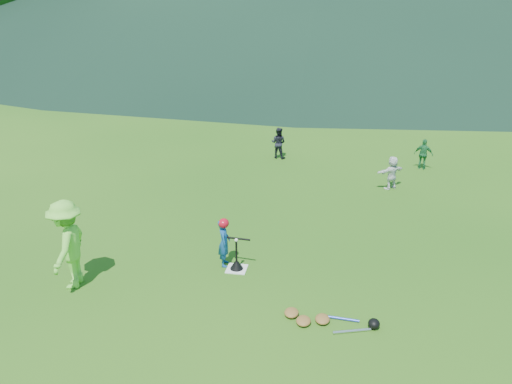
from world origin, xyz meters
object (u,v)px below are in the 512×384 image
fielder_d (392,173)px  equipment_pile (322,319)px  adult_coach (68,245)px  fielder_c (424,154)px  batter_child (224,243)px  batting_tee (237,264)px  fielder_b (278,143)px  home_plate (237,269)px

fielder_d → equipment_pile: bearing=39.2°
adult_coach → fielder_c: 12.40m
batter_child → batting_tee: batter_child is taller
batter_child → fielder_d: batter_child is taller
adult_coach → batting_tee: (3.29, 1.24, -0.84)m
fielder_d → equipment_pile: fielder_d is taller
batter_child → adult_coach: (-2.97, -1.40, 0.40)m
fielder_b → adult_coach: bearing=84.6°
fielder_d → equipment_pile: (-1.77, -7.41, -0.47)m
fielder_d → batting_tee: size_ratio=1.57×
home_plate → equipment_pile: (2.01, -1.63, 0.06)m
home_plate → batting_tee: bearing=0.0°
home_plate → adult_coach: bearing=-159.3°
adult_coach → equipment_pile: bearing=78.3°
fielder_d → batting_tee: 6.92m
fielder_d → equipment_pile: size_ratio=0.59×
batting_tee → equipment_pile: (2.01, -1.63, -0.06)m
batter_child → fielder_c: bearing=-44.7°
batter_child → equipment_pile: (2.33, -1.79, -0.50)m
fielder_b → fielder_c: (5.20, -0.38, -0.04)m
batter_child → batting_tee: (0.32, -0.16, -0.43)m
equipment_pile → adult_coach: bearing=175.8°
equipment_pile → fielder_b: bearing=102.4°
fielder_c → equipment_pile: (-3.01, -9.58, -0.48)m
fielder_c → batting_tee: 9.41m
home_plate → adult_coach: 3.64m
batter_child → fielder_c: (5.34, 7.79, -0.02)m
batter_child → equipment_pile: 2.98m
home_plate → batter_child: size_ratio=0.40×
batter_child → adult_coach: adult_coach is taller
fielder_b → fielder_c: 5.22m
fielder_c → equipment_pile: fielder_c is taller
fielder_b → equipment_pile: (2.19, -9.96, -0.52)m
fielder_c → home_plate: bearing=72.8°
fielder_b → equipment_pile: fielder_b is taller
adult_coach → fielder_c: size_ratio=1.78×
home_plate → adult_coach: adult_coach is taller
batter_child → adult_coach: size_ratio=0.58×
batter_child → fielder_b: bearing=-11.2°
fielder_b → fielder_d: bearing=159.8°
adult_coach → equipment_pile: adult_coach is taller
batting_tee → equipment_pile: 2.59m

